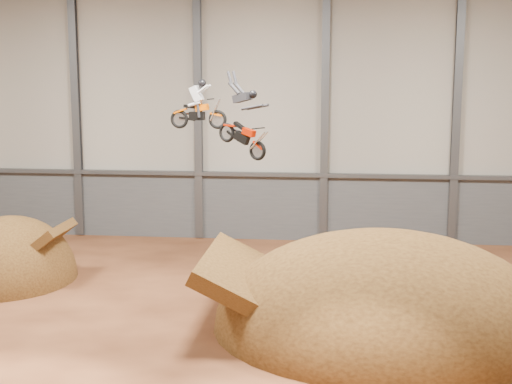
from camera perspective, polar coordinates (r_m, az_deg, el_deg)
floor at (r=24.38m, az=-3.21°, el=-11.72°), size 40.00×40.00×0.00m
back_wall at (r=37.66m, az=0.43°, el=6.68°), size 40.00×0.10×14.00m
lower_band_back at (r=38.18m, az=0.40°, el=-1.22°), size 39.80×0.18×3.50m
steel_rail at (r=37.74m, az=0.38°, el=1.43°), size 39.80×0.35×0.20m
steel_column_1 at (r=39.74m, az=-14.20°, el=6.54°), size 0.40×0.36×13.90m
steel_column_2 at (r=37.95m, az=-4.65°, el=6.67°), size 0.40×0.36×13.90m
steel_column_3 at (r=37.28m, az=5.54°, el=6.61°), size 0.40×0.36×13.90m
steel_column_4 at (r=37.79m, az=15.76°, el=6.34°), size 0.40×0.36×13.90m
takeoff_ramp at (r=32.75m, az=-19.06°, el=-6.69°), size 5.58×6.44×5.58m
landing_ramp at (r=25.72m, az=10.13°, el=-10.72°), size 11.89×10.52×6.86m
fmx_rider_a at (r=29.00m, az=-4.65°, el=7.20°), size 2.50×1.26×2.16m
fmx_rider_b at (r=26.71m, az=-1.36°, el=6.15°), size 3.70×2.69×3.56m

